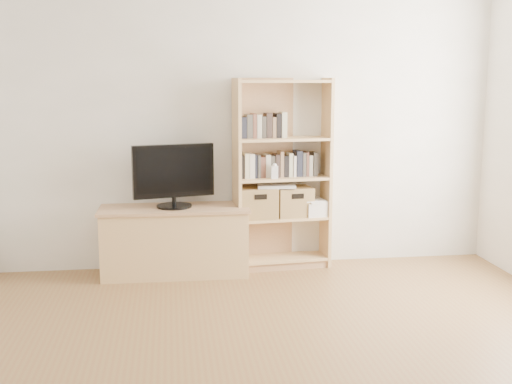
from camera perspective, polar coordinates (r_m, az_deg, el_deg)
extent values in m
cube|color=beige|center=(5.76, -0.83, 6.17)|extent=(4.50, 0.02, 2.60)
cube|color=tan|center=(5.65, -7.20, -4.43)|extent=(1.26, 0.49, 0.57)
cube|color=tan|center=(5.70, 2.34, 1.56)|extent=(0.87, 0.38, 1.70)
cube|color=black|center=(5.53, -7.34, 1.47)|extent=(0.70, 0.22, 0.55)
cube|color=black|center=(5.71, 2.29, 2.59)|extent=(0.90, 0.22, 0.24)
cube|color=black|center=(5.63, 0.45, 5.88)|extent=(0.41, 0.19, 0.21)
cube|color=white|center=(5.58, 1.66, 1.76)|extent=(0.06, 0.04, 0.11)
cube|color=olive|center=(5.68, 0.13, -0.94)|extent=(0.35, 0.29, 0.27)
cube|color=olive|center=(5.77, 3.32, -0.84)|extent=(0.35, 0.30, 0.26)
cube|color=silver|center=(5.69, 1.81, 0.58)|extent=(0.35, 0.26, 0.03)
cube|color=silver|center=(5.84, 5.09, -1.42)|extent=(0.23, 0.30, 0.12)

